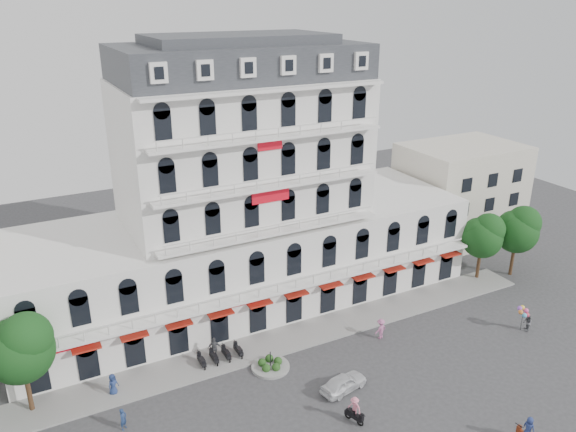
{
  "coord_description": "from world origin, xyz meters",
  "views": [
    {
      "loc": [
        -19.53,
        -29.15,
        28.74
      ],
      "look_at": [
        0.71,
        10.0,
        11.52
      ],
      "focal_mm": 35.0,
      "sensor_mm": 36.0,
      "label": 1
    }
  ],
  "objects_px": {
    "parked_car": "(344,383)",
    "balloon_vendor": "(526,319)",
    "rider_east": "(528,430)",
    "rider_center": "(354,409)"
  },
  "relations": [
    {
      "from": "rider_east",
      "to": "balloon_vendor",
      "type": "xyz_separation_m",
      "value": [
        11.2,
        10.0,
        0.17
      ]
    },
    {
      "from": "rider_center",
      "to": "balloon_vendor",
      "type": "relative_size",
      "value": 0.88
    },
    {
      "from": "parked_car",
      "to": "balloon_vendor",
      "type": "distance_m",
      "value": 19.4
    },
    {
      "from": "rider_east",
      "to": "balloon_vendor",
      "type": "distance_m",
      "value": 15.02
    },
    {
      "from": "rider_center",
      "to": "balloon_vendor",
      "type": "height_order",
      "value": "balloon_vendor"
    },
    {
      "from": "rider_east",
      "to": "balloon_vendor",
      "type": "height_order",
      "value": "balloon_vendor"
    },
    {
      "from": "parked_car",
      "to": "rider_center",
      "type": "relative_size",
      "value": 1.87
    },
    {
      "from": "rider_east",
      "to": "rider_center",
      "type": "xyz_separation_m",
      "value": [
        -9.42,
        7.22,
        0.03
      ]
    },
    {
      "from": "rider_east",
      "to": "rider_center",
      "type": "relative_size",
      "value": 1.02
    },
    {
      "from": "parked_car",
      "to": "balloon_vendor",
      "type": "height_order",
      "value": "balloon_vendor"
    }
  ]
}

